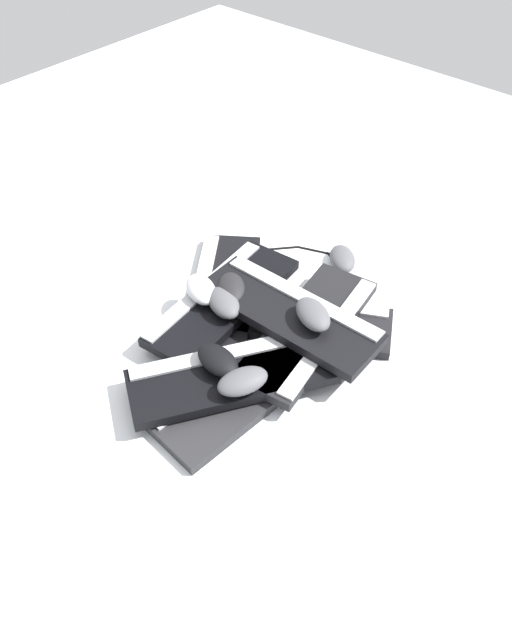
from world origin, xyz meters
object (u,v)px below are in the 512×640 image
keyboard_0 (223,292)px  mouse_1 (218,360)px  keyboard_5 (231,375)px  mouse_6 (243,381)px  keyboard_1 (247,388)px  mouse_0 (342,259)px  keyboard_2 (299,319)px  keyboard_4 (309,330)px  mouse_5 (201,289)px  keyboard_6 (289,313)px  mouse_2 (224,303)px  keyboard_3 (222,301)px  mouse_3 (231,288)px  mouse_4 (313,314)px

keyboard_0 → mouse_1: 0.30m
keyboard_5 → mouse_6: (-0.05, 0.02, 0.04)m
keyboard_1 → mouse_0: (0.10, -0.49, 0.01)m
keyboard_2 → keyboard_4: keyboard_4 is taller
keyboard_4 → mouse_5: size_ratio=4.17×
keyboard_6 → keyboard_4: bearing=-166.8°
keyboard_5 → keyboard_6: (0.01, -0.21, 0.03)m
keyboard_2 → mouse_6: (-0.07, 0.27, 0.07)m
keyboard_5 → mouse_1: (0.03, 0.01, 0.04)m
keyboard_1 → mouse_2: (0.17, -0.11, 0.07)m
keyboard_0 → keyboard_1: same height
keyboard_0 → keyboard_3: keyboard_3 is taller
mouse_2 → mouse_3: same height
mouse_4 → keyboard_4: bearing=169.5°
keyboard_3 → keyboard_5: size_ratio=1.00×
keyboard_0 → mouse_2: (-0.08, 0.08, 0.07)m
keyboard_1 → mouse_5: mouse_5 is taller
keyboard_5 → mouse_1: 0.05m
keyboard_5 → mouse_2: bearing=-41.9°
keyboard_4 → mouse_0: bearing=-68.9°
keyboard_5 → keyboard_6: keyboard_6 is taller
mouse_2 → mouse_3: bearing=-42.8°
keyboard_2 → mouse_6: mouse_6 is taller
keyboard_0 → mouse_0: size_ratio=4.02×
keyboard_1 → keyboard_4: bearing=-93.0°
mouse_1 → mouse_4: mouse_4 is taller
mouse_1 → mouse_6: bearing=-178.1°
keyboard_1 → keyboard_2: (0.05, -0.24, 0.00)m
mouse_0 → keyboard_0: bearing=108.3°
keyboard_2 → mouse_6: 0.29m
keyboard_3 → keyboard_6: keyboard_6 is taller
keyboard_0 → keyboard_1: (-0.25, 0.19, 0.00)m
mouse_1 → mouse_3: (0.13, -0.19, 0.00)m
keyboard_1 → mouse_4: (-0.02, -0.19, 0.10)m
mouse_0 → mouse_1: (-0.04, 0.52, 0.06)m
keyboard_6 → mouse_1: (0.02, 0.22, 0.01)m
mouse_2 → mouse_6: same height
keyboard_3 → keyboard_5: 0.23m
keyboard_5 → keyboard_6: bearing=-87.0°
mouse_3 → keyboard_4: bearing=-125.3°
mouse_4 → mouse_5: 0.28m
keyboard_4 → keyboard_0: bearing=3.1°
mouse_5 → mouse_6: bearing=176.4°
keyboard_0 → mouse_2: size_ratio=4.02×
keyboard_6 → keyboard_2: bearing=-82.8°
mouse_3 → mouse_4: bearing=-128.7°
keyboard_3 → mouse_6: size_ratio=4.13×
mouse_0 → mouse_5: size_ratio=1.00×
mouse_5 → mouse_6: (-0.26, 0.14, 0.00)m
keyboard_4 → mouse_4: mouse_4 is taller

